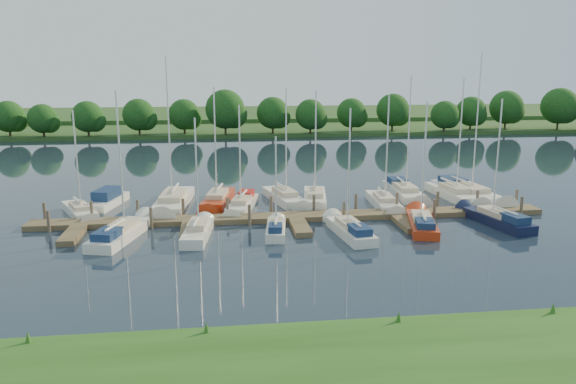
{
  "coord_description": "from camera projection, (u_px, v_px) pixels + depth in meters",
  "views": [
    {
      "loc": [
        -5.76,
        -33.87,
        11.56
      ],
      "look_at": [
        -0.53,
        8.0,
        2.2
      ],
      "focal_mm": 35.0,
      "sensor_mm": 36.0,
      "label": 1
    }
  ],
  "objects": [
    {
      "name": "sailboat_s_0",
      "position": [
        122.0,
        233.0,
        38.95
      ],
      "size": [
        3.71,
        8.3,
        10.49
      ],
      "rotation": [
        0.0,
        0.0,
        -0.26
      ],
      "color": "silver",
      "rests_on": "ground"
    },
    {
      "name": "sailboat_n_6",
      "position": [
        315.0,
        200.0,
        49.1
      ],
      "size": [
        2.88,
        7.95,
        10.11
      ],
      "rotation": [
        0.0,
        0.0,
        2.98
      ],
      "color": "silver",
      "rests_on": "ground"
    },
    {
      "name": "sailboat_n_3",
      "position": [
        217.0,
        201.0,
        48.44
      ],
      "size": [
        3.14,
        8.22,
        10.44
      ],
      "rotation": [
        0.0,
        0.0,
        2.96
      ],
      "color": "#AC2C0F",
      "rests_on": "ground"
    },
    {
      "name": "ground",
      "position": [
        312.0,
        252.0,
        36.02
      ],
      "size": [
        260.0,
        260.0,
        0.0
      ],
      "primitive_type": "plane",
      "color": "#1A2234",
      "rests_on": "ground"
    },
    {
      "name": "treeline",
      "position": [
        240.0,
        115.0,
        94.85
      ],
      "size": [
        148.48,
        9.54,
        7.91
      ],
      "color": "#38281C",
      "rests_on": "ground"
    },
    {
      "name": "sailboat_n_5",
      "position": [
        285.0,
        199.0,
        49.27
      ],
      "size": [
        3.36,
        8.09,
        10.32
      ],
      "rotation": [
        0.0,
        0.0,
        3.37
      ],
      "color": "silver",
      "rests_on": "ground"
    },
    {
      "name": "sailboat_n_2",
      "position": [
        173.0,
        204.0,
        47.58
      ],
      "size": [
        3.17,
        10.33,
        12.96
      ],
      "rotation": [
        0.0,
        0.0,
        3.06
      ],
      "color": "silver",
      "rests_on": "ground"
    },
    {
      "name": "mooring_pilings",
      "position": [
        294.0,
        210.0,
        44.05
      ],
      "size": [
        38.24,
        2.84,
        2.0
      ],
      "color": "#473D33",
      "rests_on": "ground"
    },
    {
      "name": "sailboat_s_3",
      "position": [
        350.0,
        231.0,
        39.57
      ],
      "size": [
        2.43,
        7.26,
        9.27
      ],
      "rotation": [
        0.0,
        0.0,
        0.12
      ],
      "color": "silver",
      "rests_on": "ground"
    },
    {
      "name": "sailboat_n_7",
      "position": [
        384.0,
        203.0,
        47.73
      ],
      "size": [
        2.2,
        7.75,
        9.81
      ],
      "rotation": [
        0.0,
        0.0,
        3.08
      ],
      "color": "silver",
      "rests_on": "ground"
    },
    {
      "name": "sailboat_n_9",
      "position": [
        455.0,
        196.0,
        50.64
      ],
      "size": [
        2.66,
        8.77,
        11.19
      ],
      "rotation": [
        0.0,
        0.0,
        3.22
      ],
      "color": "silver",
      "rests_on": "ground"
    },
    {
      "name": "sailboat_n_0",
      "position": [
        80.0,
        212.0,
        44.85
      ],
      "size": [
        3.99,
        6.66,
        8.73
      ],
      "rotation": [
        0.0,
        0.0,
        3.58
      ],
      "color": "silver",
      "rests_on": "ground"
    },
    {
      "name": "sailboat_s_2",
      "position": [
        276.0,
        229.0,
        39.9
      ],
      "size": [
        1.91,
        5.57,
        7.26
      ],
      "rotation": [
        0.0,
        0.0,
        -0.13
      ],
      "color": "silver",
      "rests_on": "ground"
    },
    {
      "name": "dock",
      "position": [
        296.0,
        219.0,
        43.05
      ],
      "size": [
        40.0,
        6.0,
        0.4
      ],
      "color": "brown",
      "rests_on": "ground"
    },
    {
      "name": "sailboat_n_8",
      "position": [
        405.0,
        193.0,
        51.5
      ],
      "size": [
        2.35,
        8.89,
        11.29
      ],
      "rotation": [
        0.0,
        0.0,
        3.11
      ],
      "color": "silver",
      "rests_on": "ground"
    },
    {
      "name": "distant_hill",
      "position": [
        242.0,
        115.0,
        132.74
      ],
      "size": [
        220.0,
        40.0,
        1.4
      ],
      "primitive_type": "cube",
      "color": "#335525",
      "rests_on": "ground"
    },
    {
      "name": "sailboat_n_10",
      "position": [
        469.0,
        194.0,
        51.19
      ],
      "size": [
        3.52,
        10.68,
        13.31
      ],
      "rotation": [
        0.0,
        0.0,
        3.26
      ],
      "color": "silver",
      "rests_on": "ground"
    },
    {
      "name": "sailboat_n_4",
      "position": [
        242.0,
        206.0,
        46.76
      ],
      "size": [
        3.06,
        7.03,
        9.04
      ],
      "rotation": [
        0.0,
        0.0,
        2.89
      ],
      "color": "silver",
      "rests_on": "ground"
    },
    {
      "name": "far_shore",
      "position": [
        248.0,
        127.0,
        108.61
      ],
      "size": [
        180.0,
        30.0,
        0.6
      ],
      "primitive_type": "cube",
      "color": "#214319",
      "rests_on": "ground"
    },
    {
      "name": "sailboat_s_1",
      "position": [
        198.0,
        233.0,
        39.16
      ],
      "size": [
        2.2,
        6.66,
        8.71
      ],
      "rotation": [
        0.0,
        0.0,
        -0.12
      ],
      "color": "silver",
      "rests_on": "ground"
    },
    {
      "name": "motorboat",
      "position": [
        106.0,
        202.0,
        47.73
      ],
      "size": [
        3.01,
        6.44,
        1.87
      ],
      "rotation": [
        0.0,
        0.0,
        2.91
      ],
      "color": "silver",
      "rests_on": "ground"
    },
    {
      "name": "sailboat_s_4",
      "position": [
        421.0,
        223.0,
        41.47
      ],
      "size": [
        3.28,
        7.58,
        9.58
      ],
      "rotation": [
        0.0,
        0.0,
        -0.25
      ],
      "color": "#AC2C0F",
      "rests_on": "ground"
    },
    {
      "name": "sailboat_s_5",
      "position": [
        496.0,
        220.0,
        42.26
      ],
      "size": [
        2.97,
        7.63,
        9.77
      ],
      "rotation": [
        0.0,
        0.0,
        0.19
      ],
      "color": "black",
      "rests_on": "ground"
    }
  ]
}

